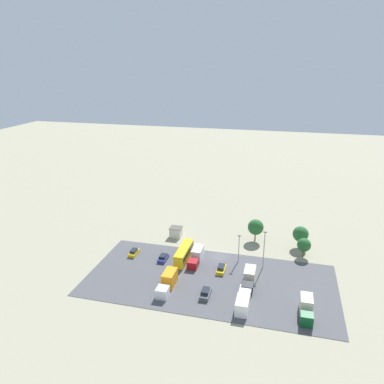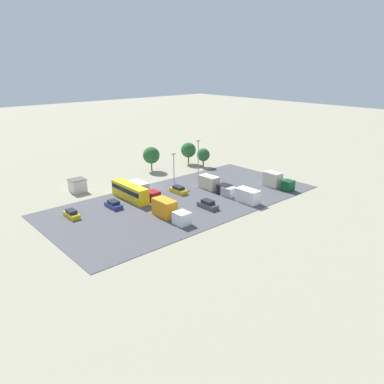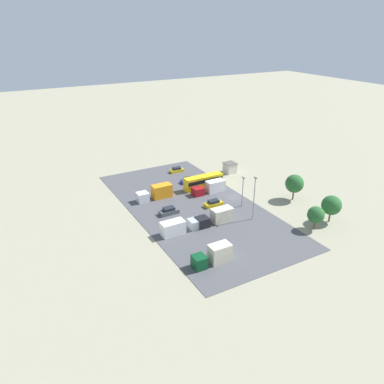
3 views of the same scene
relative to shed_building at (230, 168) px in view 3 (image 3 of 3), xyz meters
name	(u,v)px [view 3 (image 3 of 3)]	position (x,y,z in m)	size (l,w,h in m)	color
ground_plane	(234,197)	(-14.48, 8.79, -1.48)	(400.00, 400.00, 0.00)	gray
parking_lot_surface	(193,207)	(-14.48, 20.46, -1.44)	(58.26, 28.09, 0.08)	#4C4C51
shed_building	(230,168)	(0.00, 0.00, 0.00)	(3.50, 3.23, 2.94)	silver
bus	(203,181)	(-5.93, 12.54, 0.42)	(2.53, 10.78, 3.39)	gold
parked_car_0	(188,180)	(-0.85, 14.29, -0.79)	(1.99, 4.15, 1.46)	navy
parked_car_1	(214,203)	(-16.42, 15.99, -0.77)	(1.87, 4.48, 1.52)	gold
parked_car_2	(177,170)	(7.67, 13.49, -0.78)	(1.75, 4.03, 1.49)	gold
parked_car_3	(169,211)	(-14.91, 27.07, -0.71)	(1.96, 4.48, 1.65)	#4C5156
parked_truck_0	(210,187)	(-9.23, 12.40, -0.09)	(2.44, 9.01, 2.86)	maroon
parked_truck_1	(216,217)	(-23.60, 19.79, 0.00)	(2.51, 8.70, 3.05)	black
parked_truck_2	(179,227)	(-23.36, 28.78, -0.09)	(2.57, 9.16, 2.85)	#ADB2B7
parked_truck_3	(214,255)	(-36.06, 28.29, 0.15)	(2.48, 7.46, 3.39)	#0C4723
parked_truck_4	(156,193)	(-5.88, 26.05, 0.11)	(2.58, 8.95, 3.30)	silver
tree_near_shed	(295,184)	(-22.85, -3.15, 2.76)	(4.49, 4.49, 6.50)	brown
tree_apron_mid	(316,215)	(-36.06, 3.22, 1.94)	(3.60, 3.60, 5.23)	brown
tree_apron_far	(331,205)	(-35.23, -2.18, 2.50)	(4.30, 4.30, 6.14)	brown
light_pole_lot_centre	(254,197)	(-26.19, 11.89, 4.02)	(0.90, 0.28, 9.97)	gray
light_pole_lot_edge	(243,190)	(-19.85, 10.20, 2.74)	(0.90, 0.28, 7.43)	gray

